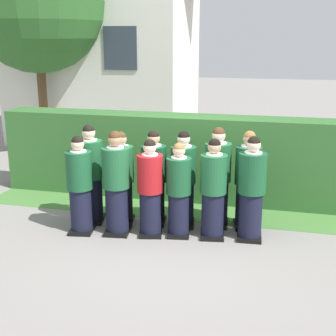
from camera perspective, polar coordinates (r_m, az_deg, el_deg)
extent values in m
plane|color=gray|center=(7.63, -0.41, -8.07)|extent=(60.00, 60.00, 0.00)
cylinder|color=black|center=(7.72, -10.59, -5.09)|extent=(0.35, 0.35, 0.74)
cube|color=black|center=(7.85, -10.47, -7.44)|extent=(0.44, 0.51, 0.05)
cylinder|color=#19512D|center=(7.51, -10.85, -0.29)|extent=(0.42, 0.42, 0.61)
cylinder|color=white|center=(7.43, -10.97, 2.00)|extent=(0.26, 0.26, 0.03)
cube|color=#236038|center=(7.66, -10.52, 0.99)|extent=(0.04, 0.02, 0.27)
sphere|color=beige|center=(7.41, -11.02, 2.90)|extent=(0.21, 0.21, 0.21)
sphere|color=black|center=(7.40, -11.04, 3.17)|extent=(0.19, 0.19, 0.19)
cylinder|color=black|center=(7.59, -6.24, -5.12)|extent=(0.37, 0.37, 0.78)
cube|color=black|center=(7.73, -6.16, -7.64)|extent=(0.45, 0.53, 0.05)
cylinder|color=#1E5B33|center=(7.37, -6.41, 0.04)|extent=(0.44, 0.44, 0.64)
cylinder|color=white|center=(7.29, -6.49, 2.50)|extent=(0.27, 0.27, 0.03)
cube|color=gold|center=(7.53, -6.09, 1.40)|extent=(0.04, 0.02, 0.28)
sphere|color=tan|center=(7.26, -6.52, 3.46)|extent=(0.22, 0.22, 0.22)
sphere|color=#472D19|center=(7.25, -6.53, 3.76)|extent=(0.20, 0.20, 0.20)
cube|color=white|center=(7.66, -5.93, -0.09)|extent=(0.15, 0.03, 0.20)
cylinder|color=black|center=(7.50, -2.16, -5.52)|extent=(0.35, 0.35, 0.72)
cube|color=black|center=(7.63, -2.14, -7.87)|extent=(0.45, 0.52, 0.05)
cylinder|color=#AD191E|center=(7.29, -2.22, -0.69)|extent=(0.41, 0.41, 0.60)
cylinder|color=white|center=(7.21, -2.24, 1.63)|extent=(0.25, 0.25, 0.03)
cube|color=gold|center=(7.44, -2.14, 0.62)|extent=(0.04, 0.02, 0.26)
sphere|color=beige|center=(7.18, -2.25, 2.53)|extent=(0.20, 0.20, 0.20)
sphere|color=black|center=(7.17, -2.25, 2.81)|extent=(0.19, 0.19, 0.19)
cube|color=white|center=(7.57, -2.09, -0.77)|extent=(0.15, 0.04, 0.20)
cylinder|color=black|center=(7.48, 1.31, -5.67)|extent=(0.33, 0.33, 0.70)
cube|color=black|center=(7.60, 1.29, -7.95)|extent=(0.41, 0.48, 0.05)
cylinder|color=#19512D|center=(7.27, 1.34, -0.98)|extent=(0.40, 0.40, 0.58)
cylinder|color=white|center=(7.19, 1.36, 1.26)|extent=(0.25, 0.25, 0.03)
cube|color=gold|center=(7.42, 1.44, 0.29)|extent=(0.04, 0.02, 0.25)
sphere|color=beige|center=(7.16, 1.36, 2.14)|extent=(0.20, 0.20, 0.20)
sphere|color=olive|center=(7.16, 1.36, 2.41)|extent=(0.18, 0.18, 0.18)
cylinder|color=black|center=(7.44, 5.48, -5.70)|extent=(0.35, 0.35, 0.74)
cube|color=black|center=(7.57, 5.42, -8.12)|extent=(0.44, 0.51, 0.05)
cylinder|color=#1E5B33|center=(7.22, 5.62, -0.73)|extent=(0.42, 0.42, 0.61)
cylinder|color=white|center=(7.14, 5.69, 1.65)|extent=(0.26, 0.26, 0.03)
cube|color=gold|center=(7.38, 5.64, 0.61)|extent=(0.04, 0.02, 0.27)
sphere|color=tan|center=(7.12, 5.72, 2.58)|extent=(0.21, 0.21, 0.21)
sphere|color=black|center=(7.11, 5.72, 2.86)|extent=(0.19, 0.19, 0.19)
cube|color=white|center=(7.51, 5.59, -0.82)|extent=(0.15, 0.03, 0.20)
cylinder|color=black|center=(7.46, 10.04, -5.74)|extent=(0.36, 0.36, 0.76)
cube|color=black|center=(7.59, 9.91, -8.23)|extent=(0.41, 0.50, 0.05)
cylinder|color=#19512D|center=(7.23, 10.30, -0.62)|extent=(0.43, 0.43, 0.63)
cylinder|color=white|center=(7.15, 10.43, 1.83)|extent=(0.27, 0.27, 0.03)
cube|color=navy|center=(7.40, 10.35, 0.76)|extent=(0.04, 0.01, 0.28)
sphere|color=beige|center=(7.12, 10.47, 2.79)|extent=(0.21, 0.21, 0.21)
sphere|color=black|center=(7.12, 10.49, 3.08)|extent=(0.20, 0.20, 0.20)
cube|color=white|center=(7.52, 10.27, -0.72)|extent=(0.15, 0.02, 0.20)
cylinder|color=black|center=(8.13, -9.33, -3.80)|extent=(0.37, 0.37, 0.78)
cube|color=black|center=(8.25, -9.22, -6.19)|extent=(0.49, 0.56, 0.05)
cylinder|color=#1E5B33|center=(7.92, -9.55, 1.05)|extent=(0.44, 0.44, 0.64)
cylinder|color=white|center=(7.84, -9.66, 3.36)|extent=(0.27, 0.27, 0.03)
cube|color=#236038|center=(8.09, -9.32, 2.31)|extent=(0.04, 0.02, 0.28)
sphere|color=beige|center=(7.82, -9.70, 4.25)|extent=(0.22, 0.22, 0.22)
sphere|color=black|center=(7.81, -9.72, 4.53)|extent=(0.20, 0.20, 0.20)
cube|color=white|center=(8.21, -9.17, 0.90)|extent=(0.15, 0.04, 0.20)
cylinder|color=black|center=(8.03, -5.62, -4.11)|extent=(0.35, 0.35, 0.73)
cube|color=black|center=(8.15, -5.55, -6.36)|extent=(0.44, 0.51, 0.05)
cylinder|color=#1E5B33|center=(7.83, -5.75, 0.48)|extent=(0.41, 0.41, 0.60)
cylinder|color=white|center=(7.75, -5.81, 2.67)|extent=(0.26, 0.26, 0.03)
cube|color=gold|center=(7.98, -5.56, 1.69)|extent=(0.04, 0.02, 0.27)
sphere|color=tan|center=(7.72, -5.83, 3.52)|extent=(0.21, 0.21, 0.21)
sphere|color=#472D19|center=(7.72, -5.84, 3.78)|extent=(0.19, 0.19, 0.19)
cube|color=white|center=(8.10, -5.44, 0.36)|extent=(0.15, 0.04, 0.20)
cylinder|color=black|center=(7.94, -1.72, -4.22)|extent=(0.36, 0.36, 0.74)
cube|color=black|center=(8.06, -1.70, -6.54)|extent=(0.43, 0.51, 0.05)
cylinder|color=#144728|center=(7.73, -1.76, 0.51)|extent=(0.42, 0.42, 0.61)
cylinder|color=white|center=(7.65, -1.78, 2.77)|extent=(0.26, 0.26, 0.03)
cube|color=#236038|center=(7.89, -1.57, 1.75)|extent=(0.04, 0.02, 0.27)
sphere|color=tan|center=(7.63, -1.79, 3.64)|extent=(0.21, 0.21, 0.21)
sphere|color=black|center=(7.62, -1.79, 3.91)|extent=(0.19, 0.19, 0.19)
cylinder|color=black|center=(7.87, 1.86, -4.39)|extent=(0.36, 0.36, 0.74)
cube|color=black|center=(7.99, 1.84, -6.73)|extent=(0.44, 0.52, 0.05)
cylinder|color=#19512D|center=(7.66, 1.91, 0.39)|extent=(0.42, 0.42, 0.62)
cylinder|color=white|center=(7.58, 1.93, 2.67)|extent=(0.26, 0.26, 0.03)
cube|color=gold|center=(7.82, 1.98, 1.65)|extent=(0.04, 0.02, 0.27)
sphere|color=beige|center=(7.56, 1.93, 3.56)|extent=(0.21, 0.21, 0.21)
sphere|color=black|center=(7.55, 1.94, 3.83)|extent=(0.19, 0.19, 0.19)
cube|color=white|center=(7.95, 1.98, 0.26)|extent=(0.15, 0.03, 0.20)
cylinder|color=black|center=(7.90, 5.99, -4.28)|extent=(0.37, 0.37, 0.78)
cube|color=black|center=(8.03, 5.92, -6.72)|extent=(0.42, 0.51, 0.05)
cylinder|color=#1E5B33|center=(7.68, 6.14, 0.68)|extent=(0.44, 0.44, 0.64)
cylinder|color=white|center=(7.60, 6.21, 3.05)|extent=(0.27, 0.27, 0.03)
cube|color=navy|center=(7.85, 6.27, 1.97)|extent=(0.04, 0.01, 0.28)
sphere|color=beige|center=(7.58, 6.24, 3.97)|extent=(0.22, 0.22, 0.22)
sphere|color=#472D19|center=(7.57, 6.25, 4.25)|extent=(0.20, 0.20, 0.20)
cube|color=white|center=(7.98, 6.26, 0.53)|extent=(0.15, 0.02, 0.20)
cylinder|color=black|center=(7.88, 9.59, -4.53)|extent=(0.36, 0.36, 0.76)
cube|color=black|center=(8.01, 9.47, -6.90)|extent=(0.46, 0.53, 0.05)
cylinder|color=#19512D|center=(7.67, 9.82, 0.31)|extent=(0.43, 0.43, 0.62)
cylinder|color=white|center=(7.60, 9.93, 2.62)|extent=(0.27, 0.27, 0.03)
cube|color=gold|center=(7.84, 9.69, 1.59)|extent=(0.04, 0.02, 0.27)
sphere|color=tan|center=(7.57, 9.97, 3.52)|extent=(0.21, 0.21, 0.21)
sphere|color=olive|center=(7.56, 9.99, 3.79)|extent=(0.20, 0.20, 0.20)
cube|color=white|center=(7.96, 9.56, 0.19)|extent=(0.15, 0.04, 0.20)
cube|color=#33662D|center=(9.08, 2.43, 1.31)|extent=(7.44, 0.70, 1.64)
cube|color=silver|center=(14.68, -7.60, 12.42)|extent=(5.07, 3.78, 4.52)
cube|color=#2D3842|center=(13.40, -15.42, 14.02)|extent=(0.90, 0.04, 1.10)
cube|color=#2D3842|center=(12.47, -5.89, 14.40)|extent=(0.90, 0.04, 1.10)
cylinder|color=brown|center=(13.22, -14.98, 6.74)|extent=(0.24, 0.24, 2.26)
sphere|color=#2D6028|center=(13.10, -15.89, 19.00)|extent=(3.61, 3.61, 3.61)
cube|color=#477A38|center=(8.58, 1.31, -5.27)|extent=(7.44, 0.90, 0.01)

